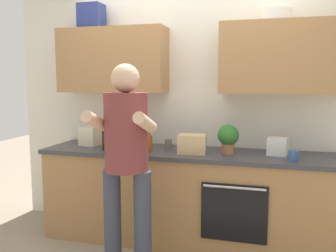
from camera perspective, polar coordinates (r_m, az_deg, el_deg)
name	(u,v)px	position (r m, az deg, el deg)	size (l,w,h in m)	color
ground_plane	(187,241)	(3.73, 3.04, -17.69)	(12.00, 12.00, 0.00)	gray
back_wall_unit	(194,88)	(3.66, 4.05, 5.97)	(4.00, 0.38, 2.50)	silver
counter	(188,197)	(3.57, 3.11, -11.11)	(2.84, 0.67, 0.90)	#A37547
person_standing	(126,153)	(2.85, -6.60, -4.31)	(0.49, 0.45, 1.70)	#383D4C
bottle_juice	(125,134)	(3.76, -6.84, -1.21)	(0.06, 0.06, 0.30)	orange
bottle_wine	(142,139)	(3.58, -4.15, -2.05)	(0.07, 0.07, 0.24)	#471419
bottle_soy	(105,138)	(3.56, -9.84, -1.90)	(0.06, 0.06, 0.27)	black
bottle_syrup	(149,142)	(3.44, -3.05, -2.55)	(0.07, 0.07, 0.23)	#8C4C14
bottle_hotsauce	(131,135)	(3.68, -5.84, -1.40)	(0.06, 0.06, 0.28)	red
cup_stoneware	(168,143)	(3.62, 0.04, -2.75)	(0.07, 0.07, 0.09)	slate
cup_tea	(293,156)	(3.22, 19.12, -4.43)	(0.09, 0.09, 0.09)	#33598C
potted_herb	(228,137)	(3.36, 9.46, -1.75)	(0.20, 0.20, 0.27)	#9E6647
grocery_bag_rice	(92,136)	(3.87, -11.92, -1.51)	(0.19, 0.21, 0.19)	beige
grocery_bag_bread	(192,144)	(3.35, 3.82, -2.85)	(0.26, 0.19, 0.17)	tan
grocery_bag_produce	(278,146)	(3.42, 16.91, -3.09)	(0.17, 0.16, 0.16)	silver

